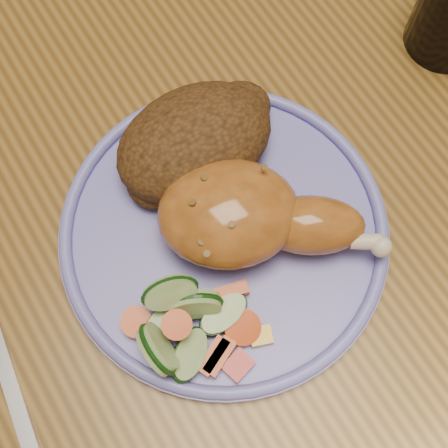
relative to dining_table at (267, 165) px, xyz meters
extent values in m
plane|color=#543A1C|center=(0.00, 0.00, -0.67)|extent=(4.00, 4.00, 0.00)
cube|color=brown|center=(0.00, 0.00, 0.06)|extent=(0.90, 1.40, 0.04)
cylinder|color=#4C2D16|center=(-0.18, 0.37, -0.46)|extent=(0.04, 0.04, 0.41)
cylinder|color=#4C2D16|center=(0.18, 0.37, -0.46)|extent=(0.04, 0.04, 0.41)
cylinder|color=#6E6CCD|center=(-0.09, -0.06, 0.09)|extent=(0.26, 0.26, 0.01)
torus|color=#6E6CCD|center=(-0.09, -0.06, 0.10)|extent=(0.25, 0.25, 0.01)
ellipsoid|color=#A86223|center=(-0.08, -0.06, 0.12)|extent=(0.13, 0.12, 0.06)
ellipsoid|color=#A86223|center=(-0.04, -0.10, 0.12)|extent=(0.09, 0.08, 0.04)
sphere|color=beige|center=(0.00, -0.14, 0.12)|extent=(0.02, 0.02, 0.02)
ellipsoid|color=#4A2D12|center=(-0.07, 0.00, 0.12)|extent=(0.13, 0.09, 0.06)
ellipsoid|color=#4A2D12|center=(-0.03, 0.01, 0.11)|extent=(0.06, 0.05, 0.03)
ellipsoid|color=#4A2D12|center=(-0.11, -0.01, 0.11)|extent=(0.05, 0.05, 0.03)
cube|color=#A50A05|center=(-0.13, -0.16, 0.10)|extent=(0.02, 0.02, 0.01)
cube|color=#E5A507|center=(-0.11, -0.15, 0.10)|extent=(0.02, 0.02, 0.01)
cube|color=red|center=(-0.14, -0.15, 0.10)|extent=(0.03, 0.02, 0.01)
cube|color=red|center=(-0.11, -0.11, 0.10)|extent=(0.03, 0.02, 0.01)
cylinder|color=red|center=(-0.16, -0.11, 0.12)|extent=(0.02, 0.02, 0.01)
cylinder|color=red|center=(-0.12, -0.14, 0.10)|extent=(0.03, 0.03, 0.01)
cylinder|color=red|center=(-0.18, -0.09, 0.10)|extent=(0.02, 0.02, 0.01)
cube|color=red|center=(-0.15, -0.14, 0.10)|extent=(0.03, 0.02, 0.01)
cylinder|color=#A0BB7A|center=(-0.16, -0.10, 0.10)|extent=(0.05, 0.05, 0.02)
cylinder|color=#A0BB7A|center=(-0.14, -0.11, 0.11)|extent=(0.04, 0.04, 0.04)
cylinder|color=#A0BB7A|center=(-0.18, -0.12, 0.11)|extent=(0.03, 0.04, 0.04)
cylinder|color=#A0BB7A|center=(-0.15, -0.09, 0.12)|extent=(0.04, 0.04, 0.03)
cylinder|color=#A0BB7A|center=(-0.16, -0.13, 0.10)|extent=(0.05, 0.05, 0.02)
cylinder|color=#A0BB7A|center=(-0.12, -0.12, 0.10)|extent=(0.04, 0.04, 0.01)
cube|color=silver|center=(-0.28, -0.08, 0.09)|extent=(0.03, 0.10, 0.00)
camera|label=1|loc=(-0.17, -0.20, 0.55)|focal=50.00mm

